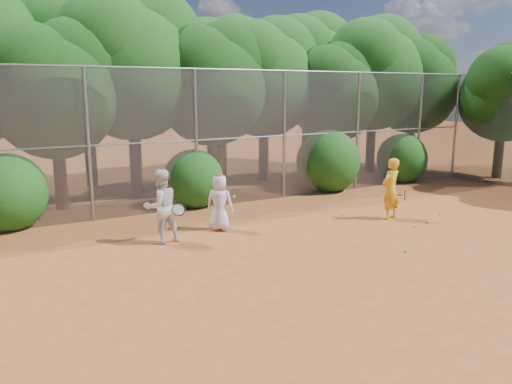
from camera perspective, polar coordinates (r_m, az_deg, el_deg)
ground at (r=10.40m, az=11.75°, el=-7.82°), size 80.00×80.00×0.00m
fence_back at (r=14.86m, az=-3.69°, el=6.30°), size 20.05×0.09×4.03m
tree_2 at (r=15.31m, az=-22.01°, el=11.40°), size 3.99×3.47×5.47m
tree_3 at (r=16.85m, az=-13.95°, el=14.59°), size 4.89×4.26×6.70m
tree_4 at (r=17.11m, az=-5.03°, el=12.68°), size 4.19×3.64×5.73m
tree_5 at (r=18.99m, az=1.00°, el=13.49°), size 4.51×3.92×6.17m
tree_6 at (r=19.55m, az=8.97°, el=11.59°), size 3.86×3.36×5.29m
tree_7 at (r=21.66m, az=13.39°, el=13.56°), size 4.77×4.14×6.53m
tree_8 at (r=22.83m, az=17.63°, el=12.05°), size 4.25×3.70×5.82m
tree_10 at (r=18.77m, az=-18.90°, el=14.68°), size 5.15×4.48×7.06m
tree_11 at (r=19.94m, az=-3.95°, el=13.70°), size 4.64×4.03×6.35m
tree_12 at (r=22.76m, az=5.97°, el=14.27°), size 5.02×4.37×6.88m
tree_13 at (r=21.83m, az=26.57°, el=10.52°), size 3.86×3.36×5.29m
bush_0 at (r=13.85m, az=-26.69°, el=0.30°), size 2.00×2.00×2.00m
bush_1 at (r=14.93m, az=-7.19°, el=1.79°), size 1.80×1.80×1.80m
bush_2 at (r=17.39m, az=8.25°, el=3.81°), size 2.20×2.20×2.20m
bush_3 at (r=19.73m, az=16.35°, el=3.93°), size 1.90×1.90×1.90m
player_yellow at (r=13.77m, az=15.14°, el=0.34°), size 0.82×0.56×1.65m
player_teen at (r=12.30m, az=-4.17°, el=-1.16°), size 0.80×0.79×1.42m
player_white at (r=11.41m, az=-10.80°, el=-1.65°), size 0.91×0.78×1.68m
ball_0 at (r=13.24m, az=17.76°, el=-3.77°), size 0.07×0.07×0.07m
ball_1 at (r=13.79m, az=19.02°, el=-3.26°), size 0.07×0.07×0.07m
ball_2 at (r=11.23m, az=16.72°, el=-6.43°), size 0.07×0.07×0.07m
ball_3 at (r=14.79m, az=20.22°, el=-2.35°), size 0.07×0.07×0.07m
ball_4 at (r=13.98m, az=9.98°, el=-2.59°), size 0.07×0.07×0.07m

